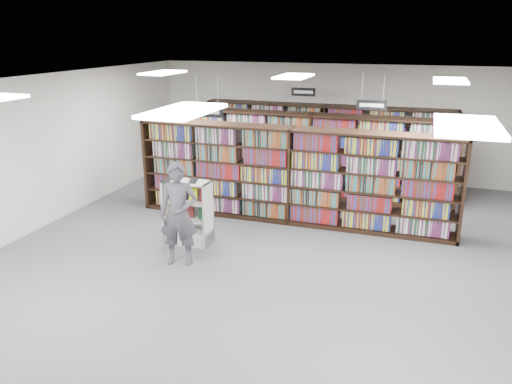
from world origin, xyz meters
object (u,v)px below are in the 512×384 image
(shopper, at_px, (179,214))
(bookshelf_row_near, at_px, (292,176))
(endcap_display, at_px, (189,221))
(open_book, at_px, (180,180))

(shopper, bearing_deg, bookshelf_row_near, 49.45)
(endcap_display, bearing_deg, shopper, -73.99)
(endcap_display, distance_m, shopper, 1.09)
(open_book, bearing_deg, bookshelf_row_near, 28.90)
(bookshelf_row_near, xyz_separation_m, open_book, (-1.74, -1.85, 0.26))
(bookshelf_row_near, bearing_deg, endcap_display, -132.60)
(open_book, height_order, shopper, shopper)
(bookshelf_row_near, bearing_deg, open_book, -133.29)
(bookshelf_row_near, relative_size, open_book, 9.58)
(bookshelf_row_near, bearing_deg, shopper, -116.60)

